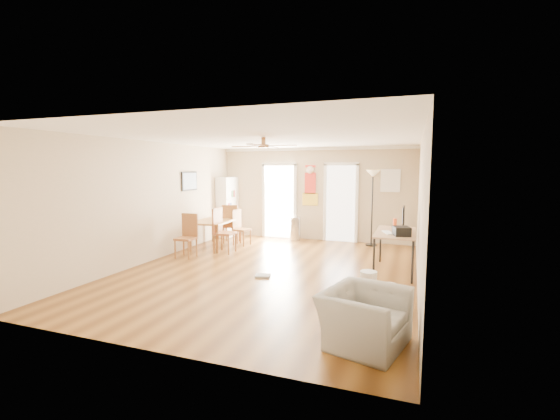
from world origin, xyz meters
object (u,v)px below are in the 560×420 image
at_px(bookshelf, 228,207).
at_px(trash_can, 295,229).
at_px(dining_chair_right_b, 225,231).
at_px(printer, 401,231).
at_px(wastebasket_a, 368,281).
at_px(dining_chair_right_a, 242,228).
at_px(dining_table, 215,233).
at_px(armchair, 364,317).
at_px(wastebasket_b, 389,293).
at_px(torchiere_lamp, 372,208).
at_px(dining_chair_far, 232,224).
at_px(dining_chair_near, 186,236).
at_px(computer_desk, 395,252).

xyz_separation_m(bookshelf, trash_can, (2.08, 0.09, -0.55)).
distance_m(dining_chair_right_b, printer, 4.14).
bearing_deg(printer, wastebasket_a, -133.44).
relative_size(dining_chair_right_a, wastebasket_a, 2.89).
bearing_deg(dining_chair_right_a, printer, -103.48).
relative_size(dining_table, wastebasket_a, 4.34).
bearing_deg(armchair, wastebasket_b, 8.18).
height_order(dining_chair_right_b, torchiere_lamp, torchiere_lamp).
distance_m(dining_table, torchiere_lamp, 4.13).
bearing_deg(dining_chair_far, wastebasket_b, 128.18).
bearing_deg(dining_chair_right_b, dining_chair_near, 140.79).
relative_size(dining_chair_far, wastebasket_b, 3.78).
height_order(bookshelf, dining_chair_right_a, bookshelf).
distance_m(trash_can, armchair, 6.29).
bearing_deg(bookshelf, dining_chair_right_a, -61.42).
xyz_separation_m(bookshelf, armchair, (4.70, -5.63, -0.56)).
bearing_deg(wastebasket_a, trash_can, 123.17).
height_order(dining_chair_far, wastebasket_a, dining_chair_far).
relative_size(trash_can, printer, 2.04).
height_order(dining_chair_near, torchiere_lamp, torchiere_lamp).
height_order(dining_chair_right_a, dining_chair_far, dining_chair_far).
xyz_separation_m(wastebasket_a, armchair, (0.17, -1.97, 0.15)).
bearing_deg(armchair, dining_chair_right_a, 54.33).
xyz_separation_m(computer_desk, printer, (0.12, -0.41, 0.48)).
bearing_deg(torchiere_lamp, printer, -73.74).
bearing_deg(trash_can, wastebasket_a, -56.83).
relative_size(trash_can, wastebasket_a, 2.04).
distance_m(computer_desk, wastebasket_a, 1.39).
bearing_deg(trash_can, wastebasket_b, -56.15).
xyz_separation_m(dining_chair_right_a, armchair, (3.75, -4.61, -0.15)).
xyz_separation_m(dining_chair_far, torchiere_lamp, (3.64, 0.87, 0.47)).
relative_size(torchiere_lamp, wastebasket_a, 6.16).
bearing_deg(trash_can, armchair, -65.35).
bearing_deg(wastebasket_a, dining_table, 152.09).
bearing_deg(dining_chair_far, dining_chair_near, 69.75).
height_order(wastebasket_b, armchair, armchair).
height_order(computer_desk, wastebasket_a, computer_desk).
bearing_deg(wastebasket_b, computer_desk, 90.28).
bearing_deg(bookshelf, dining_table, -89.25).
distance_m(dining_chair_far, trash_can, 1.79).
distance_m(dining_table, computer_desk, 4.56).
bearing_deg(dining_chair_far, printer, 141.82).
relative_size(dining_chair_right_b, armchair, 1.10).
bearing_deg(dining_table, bookshelf, 105.31).
height_order(trash_can, torchiere_lamp, torchiere_lamp).
relative_size(trash_can, computer_desk, 0.44).
bearing_deg(dining_chair_far, computer_desk, 145.92).
relative_size(bookshelf, dining_table, 1.26).
bearing_deg(wastebasket_b, dining_chair_right_b, 151.50).
xyz_separation_m(dining_table, dining_chair_right_a, (0.55, 0.46, 0.11)).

